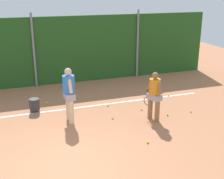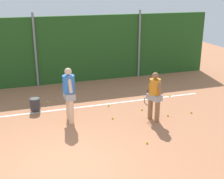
{
  "view_description": "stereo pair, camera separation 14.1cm",
  "coord_description": "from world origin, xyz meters",
  "px_view_note": "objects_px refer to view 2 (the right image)",
  "views": [
    {
      "loc": [
        -1.01,
        -6.5,
        4.27
      ],
      "look_at": [
        2.01,
        2.27,
        1.1
      ],
      "focal_mm": 48.45,
      "sensor_mm": 36.0,
      "label": 1
    },
    {
      "loc": [
        -0.88,
        -6.54,
        4.27
      ],
      "look_at": [
        2.01,
        2.27,
        1.1
      ],
      "focal_mm": 48.45,
      "sensor_mm": 36.0,
      "label": 2
    }
  ],
  "objects_px": {
    "tennis_ball_5": "(142,110)",
    "tennis_ball_7": "(170,96)",
    "tennis_ball_8": "(191,112)",
    "tennis_ball_6": "(48,102)",
    "tennis_ball_9": "(113,118)",
    "player_midcourt": "(69,92)",
    "tennis_ball_1": "(108,105)",
    "tennis_ball_0": "(147,143)",
    "ball_hopper": "(35,104)",
    "tennis_ball_2": "(168,115)",
    "player_foreground_near": "(154,94)"
  },
  "relations": [
    {
      "from": "player_midcourt",
      "to": "tennis_ball_1",
      "type": "distance_m",
      "value": 2.07
    },
    {
      "from": "player_midcourt",
      "to": "ball_hopper",
      "type": "xyz_separation_m",
      "value": [
        -1.04,
        1.19,
        -0.73
      ]
    },
    {
      "from": "tennis_ball_5",
      "to": "tennis_ball_6",
      "type": "height_order",
      "value": "same"
    },
    {
      "from": "tennis_ball_5",
      "to": "tennis_ball_9",
      "type": "height_order",
      "value": "same"
    },
    {
      "from": "tennis_ball_2",
      "to": "player_midcourt",
      "type": "bearing_deg",
      "value": 168.59
    },
    {
      "from": "player_midcourt",
      "to": "tennis_ball_1",
      "type": "relative_size",
      "value": 27.75
    },
    {
      "from": "tennis_ball_6",
      "to": "tennis_ball_5",
      "type": "bearing_deg",
      "value": -29.65
    },
    {
      "from": "player_midcourt",
      "to": "tennis_ball_7",
      "type": "distance_m",
      "value": 4.56
    },
    {
      "from": "player_foreground_near",
      "to": "tennis_ball_0",
      "type": "distance_m",
      "value": 1.89
    },
    {
      "from": "tennis_ball_7",
      "to": "tennis_ball_6",
      "type": "bearing_deg",
      "value": 170.72
    },
    {
      "from": "tennis_ball_5",
      "to": "tennis_ball_8",
      "type": "xyz_separation_m",
      "value": [
        1.58,
        -0.77,
        0.0
      ]
    },
    {
      "from": "tennis_ball_7",
      "to": "tennis_ball_0",
      "type": "bearing_deg",
      "value": -127.2
    },
    {
      "from": "player_foreground_near",
      "to": "tennis_ball_7",
      "type": "xyz_separation_m",
      "value": [
        1.64,
        1.9,
        -0.9
      ]
    },
    {
      "from": "ball_hopper",
      "to": "tennis_ball_0",
      "type": "bearing_deg",
      "value": -50.2
    },
    {
      "from": "tennis_ball_5",
      "to": "tennis_ball_7",
      "type": "distance_m",
      "value": 1.96
    },
    {
      "from": "tennis_ball_6",
      "to": "tennis_ball_7",
      "type": "relative_size",
      "value": 1.0
    },
    {
      "from": "player_foreground_near",
      "to": "tennis_ball_1",
      "type": "xyz_separation_m",
      "value": [
        -1.06,
        1.64,
        -0.9
      ]
    },
    {
      "from": "tennis_ball_9",
      "to": "tennis_ball_5",
      "type": "bearing_deg",
      "value": 17.01
    },
    {
      "from": "player_foreground_near",
      "to": "ball_hopper",
      "type": "xyz_separation_m",
      "value": [
        -3.71,
        1.99,
        -0.64
      ]
    },
    {
      "from": "tennis_ball_2",
      "to": "ball_hopper",
      "type": "bearing_deg",
      "value": 156.87
    },
    {
      "from": "tennis_ball_1",
      "to": "tennis_ball_7",
      "type": "height_order",
      "value": "same"
    },
    {
      "from": "ball_hopper",
      "to": "tennis_ball_2",
      "type": "relative_size",
      "value": 7.78
    },
    {
      "from": "tennis_ball_1",
      "to": "tennis_ball_6",
      "type": "relative_size",
      "value": 1.0
    },
    {
      "from": "player_midcourt",
      "to": "tennis_ball_2",
      "type": "height_order",
      "value": "player_midcourt"
    },
    {
      "from": "tennis_ball_1",
      "to": "ball_hopper",
      "type": "bearing_deg",
      "value": 172.62
    },
    {
      "from": "tennis_ball_2",
      "to": "tennis_ball_7",
      "type": "distance_m",
      "value": 2.03
    },
    {
      "from": "ball_hopper",
      "to": "tennis_ball_2",
      "type": "distance_m",
      "value": 4.72
    },
    {
      "from": "tennis_ball_7",
      "to": "tennis_ball_9",
      "type": "distance_m",
      "value": 3.23
    },
    {
      "from": "tennis_ball_0",
      "to": "tennis_ball_5",
      "type": "height_order",
      "value": "same"
    },
    {
      "from": "tennis_ball_7",
      "to": "tennis_ball_9",
      "type": "bearing_deg",
      "value": -154.49
    },
    {
      "from": "tennis_ball_8",
      "to": "tennis_ball_7",
      "type": "bearing_deg",
      "value": 86.86
    },
    {
      "from": "tennis_ball_6",
      "to": "tennis_ball_9",
      "type": "relative_size",
      "value": 1.0
    },
    {
      "from": "tennis_ball_5",
      "to": "tennis_ball_7",
      "type": "height_order",
      "value": "same"
    },
    {
      "from": "tennis_ball_8",
      "to": "tennis_ball_2",
      "type": "bearing_deg",
      "value": 178.37
    },
    {
      "from": "tennis_ball_1",
      "to": "tennis_ball_6",
      "type": "xyz_separation_m",
      "value": [
        -2.14,
        1.04,
        0.0
      ]
    },
    {
      "from": "player_foreground_near",
      "to": "tennis_ball_0",
      "type": "relative_size",
      "value": 25.23
    },
    {
      "from": "tennis_ball_7",
      "to": "player_foreground_near",
      "type": "bearing_deg",
      "value": -130.93
    },
    {
      "from": "tennis_ball_6",
      "to": "tennis_ball_9",
      "type": "distance_m",
      "value": 2.91
    },
    {
      "from": "tennis_ball_5",
      "to": "player_midcourt",
      "type": "bearing_deg",
      "value": -178.2
    },
    {
      "from": "player_foreground_near",
      "to": "player_midcourt",
      "type": "distance_m",
      "value": 2.79
    },
    {
      "from": "tennis_ball_0",
      "to": "tennis_ball_9",
      "type": "xyz_separation_m",
      "value": [
        -0.4,
        1.92,
        0.0
      ]
    },
    {
      "from": "ball_hopper",
      "to": "tennis_ball_9",
      "type": "distance_m",
      "value": 2.87
    },
    {
      "from": "player_midcourt",
      "to": "tennis_ball_1",
      "type": "bearing_deg",
      "value": -63.7
    },
    {
      "from": "tennis_ball_6",
      "to": "tennis_ball_7",
      "type": "height_order",
      "value": "same"
    },
    {
      "from": "tennis_ball_7",
      "to": "tennis_ball_8",
      "type": "xyz_separation_m",
      "value": [
        -0.1,
        -1.79,
        0.0
      ]
    },
    {
      "from": "player_foreground_near",
      "to": "tennis_ball_0",
      "type": "xyz_separation_m",
      "value": [
        -0.87,
        -1.42,
        -0.9
      ]
    },
    {
      "from": "tennis_ball_0",
      "to": "tennis_ball_5",
      "type": "bearing_deg",
      "value": 69.92
    },
    {
      "from": "tennis_ball_7",
      "to": "ball_hopper",
      "type": "bearing_deg",
      "value": 179.01
    },
    {
      "from": "tennis_ball_5",
      "to": "tennis_ball_0",
      "type": "bearing_deg",
      "value": -110.08
    },
    {
      "from": "tennis_ball_9",
      "to": "tennis_ball_2",
      "type": "bearing_deg",
      "value": -10.95
    }
  ]
}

